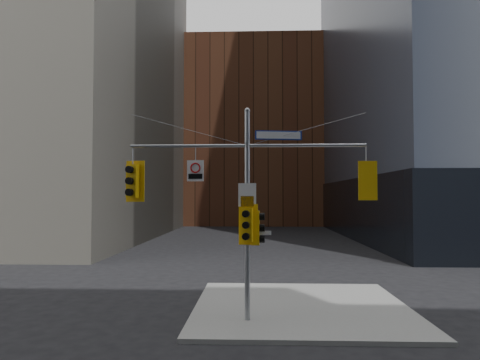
# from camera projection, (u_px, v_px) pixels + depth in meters

# --- Properties ---
(ground) EXTENTS (160.00, 160.00, 0.00)m
(ground) POSITION_uv_depth(u_px,v_px,m) (246.00, 345.00, 12.29)
(ground) COLOR black
(ground) RESTS_ON ground
(sidewalk_corner) EXTENTS (8.00, 8.00, 0.15)m
(sidewalk_corner) POSITION_uv_depth(u_px,v_px,m) (301.00, 307.00, 16.21)
(sidewalk_corner) COLOR gray
(sidewalk_corner) RESTS_ON ground
(brick_midrise) EXTENTS (26.00, 20.00, 28.00)m
(brick_midrise) POSITION_uv_depth(u_px,v_px,m) (254.00, 138.00, 70.74)
(brick_midrise) COLOR brown
(brick_midrise) RESTS_ON ground
(signal_assembly) EXTENTS (8.00, 0.80, 7.30)m
(signal_assembly) POSITION_uv_depth(u_px,v_px,m) (247.00, 192.00, 14.45)
(signal_assembly) COLOR gray
(signal_assembly) RESTS_ON ground
(traffic_light_west_arm) EXTENTS (0.67, 0.61, 1.42)m
(traffic_light_west_arm) POSITION_uv_depth(u_px,v_px,m) (133.00, 181.00, 14.62)
(traffic_light_west_arm) COLOR #F4B50C
(traffic_light_west_arm) RESTS_ON ground
(traffic_light_east_arm) EXTENTS (0.62, 0.49, 1.31)m
(traffic_light_east_arm) POSITION_uv_depth(u_px,v_px,m) (366.00, 181.00, 14.32)
(traffic_light_east_arm) COLOR #F4B50C
(traffic_light_east_arm) RESTS_ON ground
(traffic_light_pole_side) EXTENTS (0.45, 0.39, 1.14)m
(traffic_light_pole_side) POSITION_uv_depth(u_px,v_px,m) (257.00, 228.00, 14.39)
(traffic_light_pole_side) COLOR #F4B50C
(traffic_light_pole_side) RESTS_ON ground
(traffic_light_pole_front) EXTENTS (0.65, 0.58, 1.36)m
(traffic_light_pole_front) POSITION_uv_depth(u_px,v_px,m) (247.00, 225.00, 14.14)
(traffic_light_pole_front) COLOR #F4B50C
(traffic_light_pole_front) RESTS_ON ground
(street_sign_blade) EXTENTS (1.60, 0.26, 0.31)m
(street_sign_blade) POSITION_uv_depth(u_px,v_px,m) (279.00, 135.00, 14.49)
(street_sign_blade) COLOR navy
(street_sign_blade) RESTS_ON ground
(regulatory_sign_arm) EXTENTS (0.57, 0.08, 0.72)m
(regulatory_sign_arm) POSITION_uv_depth(u_px,v_px,m) (195.00, 170.00, 14.52)
(regulatory_sign_arm) COLOR silver
(regulatory_sign_arm) RESTS_ON ground
(regulatory_sign_pole) EXTENTS (0.60, 0.06, 0.79)m
(regulatory_sign_pole) POSITION_uv_depth(u_px,v_px,m) (247.00, 195.00, 14.33)
(regulatory_sign_pole) COLOR silver
(regulatory_sign_pole) RESTS_ON ground
(street_blade_ew) EXTENTS (0.72, 0.11, 0.14)m
(street_blade_ew) POSITION_uv_depth(u_px,v_px,m) (261.00, 233.00, 14.39)
(street_blade_ew) COLOR silver
(street_blade_ew) RESTS_ON ground
(street_blade_ns) EXTENTS (0.12, 0.69, 0.14)m
(street_blade_ns) POSITION_uv_depth(u_px,v_px,m) (248.00, 238.00, 14.84)
(street_blade_ns) COLOR #145926
(street_blade_ns) RESTS_ON ground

